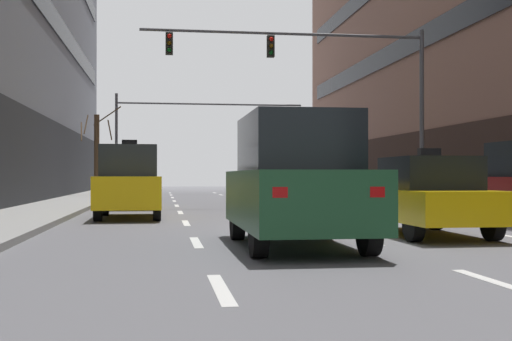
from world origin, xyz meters
TOP-DOWN VIEW (x-y plane):
  - ground_plane at (0.00, 0.00)m, footprint 120.00×120.00m
  - lane_stripe_l1_s2 at (-3.12, -8.00)m, footprint 0.16×2.00m
  - lane_stripe_l1_s3 at (-3.12, -3.00)m, footprint 0.16×2.00m
  - lane_stripe_l1_s4 at (-3.12, 2.00)m, footprint 0.16×2.00m
  - lane_stripe_l1_s5 at (-3.12, 7.00)m, footprint 0.16×2.00m
  - lane_stripe_l1_s6 at (-3.12, 12.00)m, footprint 0.16×2.00m
  - lane_stripe_l1_s7 at (-3.12, 17.00)m, footprint 0.16×2.00m
  - lane_stripe_l1_s8 at (-3.12, 22.00)m, footprint 0.16×2.00m
  - lane_stripe_l1_s9 at (-3.12, 27.00)m, footprint 0.16×2.00m
  - lane_stripe_l1_s10 at (-3.12, 32.00)m, footprint 0.16×2.00m
  - lane_stripe_l2_s2 at (0.00, -8.00)m, footprint 0.16×2.00m
  - lane_stripe_l2_s3 at (0.00, -3.00)m, footprint 0.16×2.00m
  - lane_stripe_l2_s4 at (0.00, 2.00)m, footprint 0.16×2.00m
  - lane_stripe_l2_s5 at (0.00, 7.00)m, footprint 0.16×2.00m
  - lane_stripe_l2_s6 at (0.00, 12.00)m, footprint 0.16×2.00m
  - lane_stripe_l2_s7 at (0.00, 17.00)m, footprint 0.16×2.00m
  - lane_stripe_l2_s8 at (0.00, 22.00)m, footprint 0.16×2.00m
  - lane_stripe_l2_s9 at (0.00, 27.00)m, footprint 0.16×2.00m
  - lane_stripe_l2_s10 at (0.00, 32.00)m, footprint 0.16×2.00m
  - lane_stripe_l3_s4 at (3.12, 2.00)m, footprint 0.16×2.00m
  - lane_stripe_l3_s5 at (3.12, 7.00)m, footprint 0.16×2.00m
  - lane_stripe_l3_s6 at (3.12, 12.00)m, footprint 0.16×2.00m
  - lane_stripe_l3_s7 at (3.12, 17.00)m, footprint 0.16×2.00m
  - lane_stripe_l3_s8 at (3.12, 22.00)m, footprint 0.16×2.00m
  - lane_stripe_l3_s9 at (3.12, 27.00)m, footprint 0.16×2.00m
  - lane_stripe_l3_s10 at (3.12, 32.00)m, footprint 0.16×2.00m
  - taxi_driving_0 at (1.53, 16.05)m, footprint 2.02×4.47m
  - taxi_driving_1 at (-4.77, 10.18)m, footprint 1.80×4.18m
  - car_driving_2 at (-1.49, -3.98)m, footprint 1.94×4.62m
  - taxi_driving_3 at (1.56, -2.21)m, footprint 1.79×4.23m
  - taxi_driving_4 at (-4.64, 4.30)m, footprint 1.82×4.26m
  - traffic_signal_0 at (2.74, 10.59)m, footprint 11.30×0.35m
  - traffic_signal_1 at (-2.62, 29.57)m, footprint 12.42×0.35m
  - street_tree_0 at (-7.30, 23.11)m, footprint 2.29×2.29m

SIDE VIEW (x-z plane):
  - ground_plane at x=0.00m, z-range 0.00..0.00m
  - lane_stripe_l1_s2 at x=-3.12m, z-range 0.00..0.01m
  - lane_stripe_l1_s3 at x=-3.12m, z-range 0.00..0.01m
  - lane_stripe_l1_s4 at x=-3.12m, z-range 0.00..0.01m
  - lane_stripe_l1_s5 at x=-3.12m, z-range 0.00..0.01m
  - lane_stripe_l1_s6 at x=-3.12m, z-range 0.00..0.01m
  - lane_stripe_l1_s7 at x=-3.12m, z-range 0.00..0.01m
  - lane_stripe_l1_s8 at x=-3.12m, z-range 0.00..0.01m
  - lane_stripe_l1_s9 at x=-3.12m, z-range 0.00..0.01m
  - lane_stripe_l1_s10 at x=-3.12m, z-range 0.00..0.01m
  - lane_stripe_l2_s2 at x=0.00m, z-range 0.00..0.01m
  - lane_stripe_l2_s3 at x=0.00m, z-range 0.00..0.01m
  - lane_stripe_l2_s4 at x=0.00m, z-range 0.00..0.01m
  - lane_stripe_l2_s5 at x=0.00m, z-range 0.00..0.01m
  - lane_stripe_l2_s6 at x=0.00m, z-range 0.00..0.01m
  - lane_stripe_l2_s7 at x=0.00m, z-range 0.00..0.01m
  - lane_stripe_l2_s8 at x=0.00m, z-range 0.00..0.01m
  - lane_stripe_l2_s9 at x=0.00m, z-range 0.00..0.01m
  - lane_stripe_l2_s10 at x=0.00m, z-range 0.00..0.01m
  - lane_stripe_l3_s4 at x=3.12m, z-range 0.00..0.01m
  - lane_stripe_l3_s5 at x=3.12m, z-range 0.00..0.01m
  - lane_stripe_l3_s6 at x=3.12m, z-range 0.00..0.01m
  - lane_stripe_l3_s7 at x=3.12m, z-range 0.00..0.01m
  - lane_stripe_l3_s8 at x=3.12m, z-range 0.00..0.01m
  - lane_stripe_l3_s9 at x=3.12m, z-range 0.00..0.01m
  - lane_stripe_l3_s10 at x=3.12m, z-range 0.00..0.01m
  - taxi_driving_1 at x=-4.77m, z-range -0.09..1.63m
  - taxi_driving_3 at x=1.56m, z-range -0.10..1.66m
  - taxi_driving_0 at x=1.53m, z-range -0.10..1.73m
  - taxi_driving_4 at x=-4.64m, z-range -0.09..2.14m
  - car_driving_2 at x=-1.49m, z-range -0.01..2.23m
  - street_tree_0 at x=-7.30m, z-range 0.02..5.02m
  - traffic_signal_1 at x=-2.62m, z-range 1.48..7.94m
  - traffic_signal_0 at x=2.74m, z-range 1.81..8.75m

